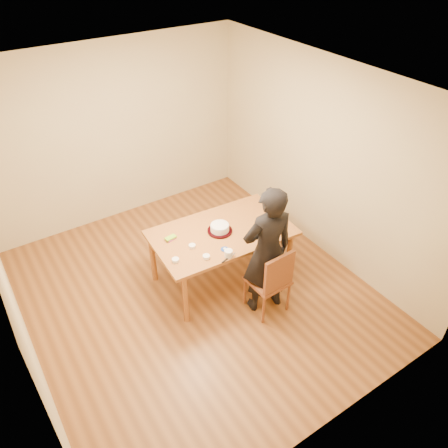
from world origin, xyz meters
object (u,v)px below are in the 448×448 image
cake (220,228)px  dining_table (222,233)px  dining_chair (268,280)px  cake_plate (220,231)px  person (267,252)px

cake → dining_table: bearing=-26.6°
dining_chair → cake_plate: (-0.17, 0.79, 0.31)m
cake → cake_plate: bearing=-90.0°
person → dining_chair: bearing=100.6°
dining_table → cake: 0.09m
cake_plate → person: size_ratio=0.18×
dining_chair → person: 0.41m
dining_table → cake: (-0.02, 0.01, 0.08)m
dining_table → cake_plate: size_ratio=5.60×
dining_table → dining_chair: 0.84m
dining_table → cake: cake is taller
cake → person: person is taller
dining_chair → cake: bearing=100.6°
cake_plate → person: (0.17, -0.74, 0.10)m
dining_table → cake: size_ratio=7.45×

